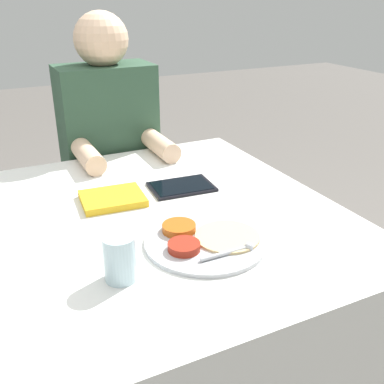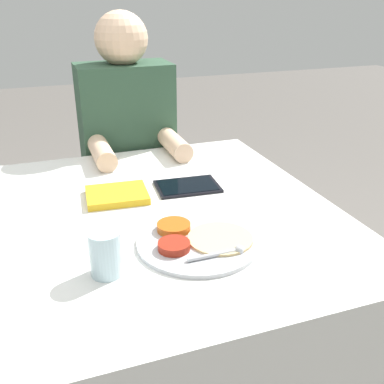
% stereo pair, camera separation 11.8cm
% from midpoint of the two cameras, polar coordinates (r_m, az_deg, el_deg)
% --- Properties ---
extents(dining_table, '(1.02, 1.03, 0.76)m').
position_cam_midpoint_polar(dining_table, '(1.42, -2.67, -16.63)').
color(dining_table, silver).
rests_on(dining_table, ground_plane).
extents(thali_tray, '(0.29, 0.29, 0.03)m').
position_cam_midpoint_polar(thali_tray, '(1.06, 3.81, -6.25)').
color(thali_tray, '#B7BABF').
rests_on(thali_tray, dining_table).
extents(red_notebook, '(0.18, 0.16, 0.02)m').
position_cam_midpoint_polar(red_notebook, '(1.30, -6.95, -0.49)').
color(red_notebook, silver).
rests_on(red_notebook, dining_table).
extents(tablet_device, '(0.20, 0.14, 0.01)m').
position_cam_midpoint_polar(tablet_device, '(1.36, 1.91, 0.68)').
color(tablet_device, black).
rests_on(tablet_device, dining_table).
extents(person_diner, '(0.35, 0.42, 1.25)m').
position_cam_midpoint_polar(person_diner, '(1.85, -6.05, 1.38)').
color(person_diner, black).
rests_on(person_diner, ground_plane).
extents(drinking_glass, '(0.07, 0.07, 0.10)m').
position_cam_midpoint_polar(drinking_glass, '(0.94, -7.38, -7.83)').
color(drinking_glass, silver).
rests_on(drinking_glass, dining_table).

